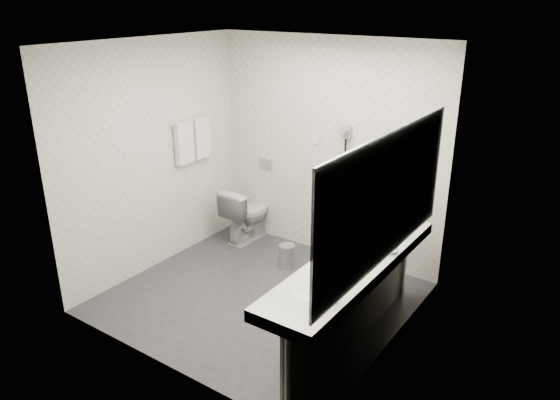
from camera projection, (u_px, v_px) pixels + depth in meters
The scene contains 32 objects.
floor at pixel (260, 297), 5.45m from camera, with size 2.80×2.80×0.00m, color #29282E.
ceiling at pixel (256, 43), 4.55m from camera, with size 2.80×2.80×0.00m, color silver.
wall_back at pixel (327, 150), 6.00m from camera, with size 2.80×2.80×0.00m, color beige.
wall_front at pixel (154, 228), 4.00m from camera, with size 2.80×2.80×0.00m, color beige.
wall_left at pixel (154, 157), 5.74m from camera, with size 2.60×2.60×0.00m, color beige.
wall_right at pixel (398, 214), 4.26m from camera, with size 2.60×2.60×0.00m, color beige.
vanity_counter at pixel (353, 265), 4.41m from camera, with size 0.55×2.20×0.10m, color silver.
vanity_panel at pixel (353, 310), 4.55m from camera, with size 0.03×2.15×0.75m, color gray.
vanity_post_near at pixel (288, 379), 3.74m from camera, with size 0.06×0.06×0.75m, color silver.
vanity_post_far at pixel (404, 264), 5.33m from camera, with size 0.06×0.06×0.75m, color silver.
mirror at pixel (388, 198), 4.04m from camera, with size 0.02×2.20×1.05m, color #B2BCC6.
basin_near at pixel (312, 295), 3.90m from camera, with size 0.40×0.31×0.05m, color silver.
basin_far at pixel (386, 234), 4.90m from camera, with size 0.40×0.31×0.05m, color silver.
faucet_near at pixel (336, 293), 3.76m from camera, with size 0.04×0.04×0.15m, color silver.
faucet_far at pixel (407, 230), 4.76m from camera, with size 0.04×0.04×0.15m, color silver.
soap_bottle_a at pixel (369, 252), 4.38m from camera, with size 0.06×0.06×0.12m, color beige.
soap_bottle_b at pixel (375, 248), 4.49m from camera, with size 0.07×0.07×0.09m, color beige.
soap_bottle_c at pixel (369, 257), 4.30m from camera, with size 0.05×0.05×0.12m, color beige.
glass_left at pixel (390, 249), 4.46m from camera, with size 0.06×0.06×0.11m, color silver.
glass_right at pixel (394, 247), 4.48m from camera, with size 0.07×0.07×0.12m, color silver.
toilet at pixel (247, 214), 6.62m from camera, with size 0.39×0.68×0.69m, color silver.
flush_plate at pixel (266, 163), 6.54m from camera, with size 0.18×0.02×0.12m, color #B2B5BA.
pedal_bin at pixel (287, 257), 6.01m from camera, with size 0.18×0.18×0.26m, color #B2B5BA.
bin_lid at pixel (287, 246), 5.96m from camera, with size 0.18×0.18×0.01m, color #B2B5BA.
towel_rail at pixel (191, 121), 6.03m from camera, with size 0.02×0.02×0.62m, color silver.
towel_near at pixel (184, 143), 6.00m from camera, with size 0.07×0.24×0.48m, color silver.
towel_far at pixel (201, 138), 6.21m from camera, with size 0.07×0.24×0.48m, color silver.
dryer_cradle at pixel (347, 132), 5.75m from camera, with size 0.10×0.04×0.14m, color gray.
dryer_barrel at pixel (344, 131), 5.69m from camera, with size 0.08×0.08×0.14m, color gray.
dryer_cord at pixel (345, 155), 5.83m from camera, with size 0.02×0.02×0.35m, color black.
switch_plate_a at pixel (315, 140), 6.03m from camera, with size 0.09×0.02×0.09m, color silver.
switch_plate_b at pixel (372, 150), 5.66m from camera, with size 0.09×0.02×0.09m, color silver.
Camera 1 is at (2.86, -3.77, 2.89)m, focal length 34.26 mm.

